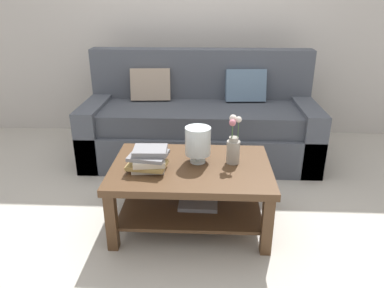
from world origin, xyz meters
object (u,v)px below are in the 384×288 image
(coffee_table, at_px, (191,182))
(flower_pitcher, at_px, (233,146))
(book_stack_main, at_px, (149,159))
(glass_hurricane_vase, at_px, (198,142))
(couch, at_px, (200,123))

(coffee_table, relative_size, flower_pitcher, 3.19)
(flower_pitcher, bearing_deg, book_stack_main, -166.83)
(book_stack_main, relative_size, glass_hurricane_vase, 1.10)
(coffee_table, xyz_separation_m, glass_hurricane_vase, (0.04, 0.06, 0.28))
(coffee_table, distance_m, glass_hurricane_vase, 0.29)
(book_stack_main, bearing_deg, coffee_table, 14.66)
(couch, xyz_separation_m, glass_hurricane_vase, (0.01, -1.15, 0.26))
(couch, distance_m, flower_pitcher, 1.20)
(glass_hurricane_vase, height_order, flower_pitcher, flower_pitcher)
(coffee_table, xyz_separation_m, flower_pitcher, (0.29, 0.06, 0.26))
(book_stack_main, distance_m, flower_pitcher, 0.59)
(book_stack_main, xyz_separation_m, flower_pitcher, (0.58, 0.13, 0.05))
(couch, xyz_separation_m, book_stack_main, (-0.32, -1.28, 0.18))
(couch, height_order, flower_pitcher, couch)
(glass_hurricane_vase, relative_size, flower_pitcher, 0.75)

